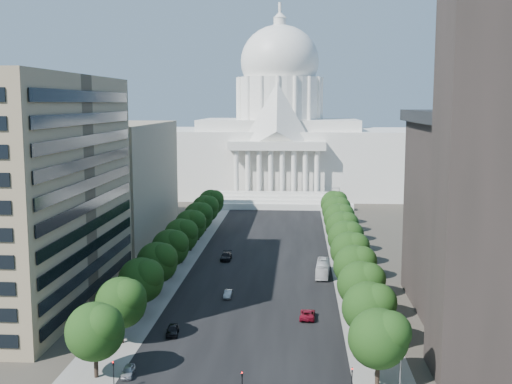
% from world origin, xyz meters
% --- Properties ---
extents(road_asphalt, '(30.00, 260.00, 0.01)m').
position_xyz_m(road_asphalt, '(0.00, 90.00, 0.00)').
color(road_asphalt, black).
rests_on(road_asphalt, ground).
extents(sidewalk_left, '(8.00, 260.00, 0.02)m').
position_xyz_m(sidewalk_left, '(-19.00, 90.00, 0.00)').
color(sidewalk_left, gray).
rests_on(sidewalk_left, ground).
extents(sidewalk_right, '(8.00, 260.00, 0.02)m').
position_xyz_m(sidewalk_right, '(19.00, 90.00, 0.00)').
color(sidewalk_right, gray).
rests_on(sidewalk_right, ground).
extents(capitol, '(120.00, 56.00, 73.00)m').
position_xyz_m(capitol, '(0.00, 184.89, 20.01)').
color(capitol, white).
rests_on(capitol, ground).
extents(office_block_left_far, '(38.00, 52.00, 30.00)m').
position_xyz_m(office_block_left_far, '(-48.00, 100.00, 15.00)').
color(office_block_left_far, gray).
rests_on(office_block_left_far, ground).
extents(tree_l_a, '(7.79, 7.60, 9.97)m').
position_xyz_m(tree_l_a, '(-17.66, 11.81, 6.45)').
color(tree_l_a, '#33261C').
rests_on(tree_l_a, ground).
extents(tree_l_b, '(7.79, 7.60, 9.97)m').
position_xyz_m(tree_l_b, '(-17.66, 23.81, 6.45)').
color(tree_l_b, '#33261C').
rests_on(tree_l_b, ground).
extents(tree_l_c, '(7.79, 7.60, 9.97)m').
position_xyz_m(tree_l_c, '(-17.66, 35.81, 6.45)').
color(tree_l_c, '#33261C').
rests_on(tree_l_c, ground).
extents(tree_l_d, '(7.79, 7.60, 9.97)m').
position_xyz_m(tree_l_d, '(-17.66, 47.81, 6.45)').
color(tree_l_d, '#33261C').
rests_on(tree_l_d, ground).
extents(tree_l_e, '(7.79, 7.60, 9.97)m').
position_xyz_m(tree_l_e, '(-17.66, 59.81, 6.45)').
color(tree_l_e, '#33261C').
rests_on(tree_l_e, ground).
extents(tree_l_f, '(7.79, 7.60, 9.97)m').
position_xyz_m(tree_l_f, '(-17.66, 71.81, 6.45)').
color(tree_l_f, '#33261C').
rests_on(tree_l_f, ground).
extents(tree_l_g, '(7.79, 7.60, 9.97)m').
position_xyz_m(tree_l_g, '(-17.66, 83.81, 6.45)').
color(tree_l_g, '#33261C').
rests_on(tree_l_g, ground).
extents(tree_l_h, '(7.79, 7.60, 9.97)m').
position_xyz_m(tree_l_h, '(-17.66, 95.81, 6.45)').
color(tree_l_h, '#33261C').
rests_on(tree_l_h, ground).
extents(tree_l_i, '(7.79, 7.60, 9.97)m').
position_xyz_m(tree_l_i, '(-17.66, 107.81, 6.45)').
color(tree_l_i, '#33261C').
rests_on(tree_l_i, ground).
extents(tree_l_j, '(7.79, 7.60, 9.97)m').
position_xyz_m(tree_l_j, '(-17.66, 119.81, 6.45)').
color(tree_l_j, '#33261C').
rests_on(tree_l_j, ground).
extents(tree_r_a, '(7.79, 7.60, 9.97)m').
position_xyz_m(tree_r_a, '(18.34, 11.81, 6.45)').
color(tree_r_a, '#33261C').
rests_on(tree_r_a, ground).
extents(tree_r_b, '(7.79, 7.60, 9.97)m').
position_xyz_m(tree_r_b, '(18.34, 23.81, 6.45)').
color(tree_r_b, '#33261C').
rests_on(tree_r_b, ground).
extents(tree_r_c, '(7.79, 7.60, 9.97)m').
position_xyz_m(tree_r_c, '(18.34, 35.81, 6.45)').
color(tree_r_c, '#33261C').
rests_on(tree_r_c, ground).
extents(tree_r_d, '(7.79, 7.60, 9.97)m').
position_xyz_m(tree_r_d, '(18.34, 47.81, 6.45)').
color(tree_r_d, '#33261C').
rests_on(tree_r_d, ground).
extents(tree_r_e, '(7.79, 7.60, 9.97)m').
position_xyz_m(tree_r_e, '(18.34, 59.81, 6.45)').
color(tree_r_e, '#33261C').
rests_on(tree_r_e, ground).
extents(tree_r_f, '(7.79, 7.60, 9.97)m').
position_xyz_m(tree_r_f, '(18.34, 71.81, 6.45)').
color(tree_r_f, '#33261C').
rests_on(tree_r_f, ground).
extents(tree_r_g, '(7.79, 7.60, 9.97)m').
position_xyz_m(tree_r_g, '(18.34, 83.81, 6.45)').
color(tree_r_g, '#33261C').
rests_on(tree_r_g, ground).
extents(tree_r_h, '(7.79, 7.60, 9.97)m').
position_xyz_m(tree_r_h, '(18.34, 95.81, 6.45)').
color(tree_r_h, '#33261C').
rests_on(tree_r_h, ground).
extents(tree_r_i, '(7.79, 7.60, 9.97)m').
position_xyz_m(tree_r_i, '(18.34, 107.81, 6.45)').
color(tree_r_i, '#33261C').
rests_on(tree_r_i, ground).
extents(tree_r_j, '(7.79, 7.60, 9.97)m').
position_xyz_m(tree_r_j, '(18.34, 119.81, 6.45)').
color(tree_r_j, '#33261C').
rests_on(tree_r_j, ground).
extents(traffic_signal_left, '(0.18, 0.49, 4.30)m').
position_xyz_m(traffic_signal_left, '(-14.50, 7.99, 3.09)').
color(traffic_signal_left, black).
rests_on(traffic_signal_left, ground).
extents(traffic_signal_right, '(0.18, 0.49, 4.30)m').
position_xyz_m(traffic_signal_right, '(14.50, 7.99, 3.09)').
color(traffic_signal_right, black).
rests_on(traffic_signal_right, ground).
extents(traffic_signal_median, '(0.18, 0.49, 4.30)m').
position_xyz_m(traffic_signal_median, '(1.50, 5.99, 3.09)').
color(traffic_signal_median, black).
rests_on(traffic_signal_median, ground).
extents(streetlight_a, '(2.61, 0.44, 9.00)m').
position_xyz_m(streetlight_a, '(19.90, 10.00, 5.82)').
color(streetlight_a, gray).
rests_on(streetlight_a, ground).
extents(streetlight_b, '(2.61, 0.44, 9.00)m').
position_xyz_m(streetlight_b, '(19.90, 35.00, 5.82)').
color(streetlight_b, gray).
rests_on(streetlight_b, ground).
extents(streetlight_c, '(2.61, 0.44, 9.00)m').
position_xyz_m(streetlight_c, '(19.90, 60.00, 5.82)').
color(streetlight_c, gray).
rests_on(streetlight_c, ground).
extents(streetlight_d, '(2.61, 0.44, 9.00)m').
position_xyz_m(streetlight_d, '(19.90, 85.00, 5.82)').
color(streetlight_d, gray).
rests_on(streetlight_d, ground).
extents(streetlight_e, '(2.61, 0.44, 9.00)m').
position_xyz_m(streetlight_e, '(19.90, 110.00, 5.82)').
color(streetlight_e, gray).
rests_on(streetlight_e, ground).
extents(streetlight_f, '(2.61, 0.44, 9.00)m').
position_xyz_m(streetlight_f, '(19.90, 135.00, 5.82)').
color(streetlight_f, gray).
rests_on(streetlight_f, ground).
extents(car_dark_a, '(2.22, 4.61, 1.52)m').
position_xyz_m(car_dark_a, '(-11.17, 27.78, 0.76)').
color(car_dark_a, black).
rests_on(car_dark_a, ground).
extents(car_silver, '(1.51, 3.94, 1.28)m').
position_xyz_m(car_silver, '(-4.79, 47.38, 0.64)').
color(car_silver, '#999CA0').
rests_on(car_silver, ground).
extents(car_red, '(2.71, 5.38, 1.46)m').
position_xyz_m(car_red, '(9.53, 36.73, 0.73)').
color(car_red, maroon).
rests_on(car_red, ground).
extents(car_dark_b, '(2.29, 5.61, 1.63)m').
position_xyz_m(car_dark_b, '(-8.37, 75.32, 0.81)').
color(car_dark_b, black).
rests_on(car_dark_b, ground).
extents(car_parked, '(1.83, 3.88, 1.28)m').
position_xyz_m(car_parked, '(-14.00, 12.67, 0.64)').
color(car_parked, '#AEB0B6').
rests_on(car_parked, ground).
extents(city_bus, '(3.30, 10.79, 2.96)m').
position_xyz_m(city_bus, '(12.97, 63.56, 1.48)').
color(city_bus, silver).
rests_on(city_bus, ground).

